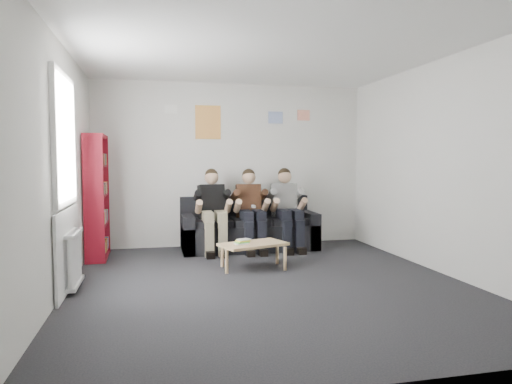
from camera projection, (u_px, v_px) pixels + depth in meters
room_shell at (269, 167)px, 5.21m from camera, size 5.00×5.00×5.00m
sofa at (248, 230)px, 7.37m from camera, size 2.14×0.87×0.83m
bookshelf at (97, 197)px, 6.59m from camera, size 0.27×0.81×1.79m
coffee_table at (253, 246)px, 5.99m from camera, size 0.85×0.47×0.34m
game_cases at (242, 242)px, 5.95m from camera, size 0.21×0.20×0.05m
person_left at (213, 211)px, 7.02m from camera, size 0.39×0.85×1.30m
person_middle at (251, 210)px, 7.15m from camera, size 0.39×0.84×1.29m
person_right at (287, 209)px, 7.28m from camera, size 0.40×0.85×1.30m
radiator at (75, 258)px, 5.00m from camera, size 0.10×0.64×0.60m
window at (66, 197)px, 4.94m from camera, size 0.05×1.30×2.36m
poster_large at (208, 122)px, 7.50m from camera, size 0.42×0.01×0.55m
poster_blue at (275, 118)px, 7.74m from camera, size 0.25×0.01×0.20m
poster_pink at (304, 115)px, 7.85m from camera, size 0.22×0.01×0.18m
poster_sign at (171, 109)px, 7.35m from camera, size 0.20×0.01×0.14m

